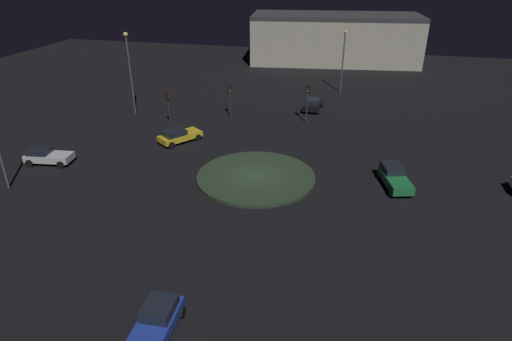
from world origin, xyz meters
TOP-DOWN VIEW (x-y plane):
  - ground_plane at (0.00, 0.00)m, footprint 116.78×116.78m
  - roundabout_island at (0.00, 0.00)m, footprint 10.20×10.20m
  - car_silver at (19.33, 1.60)m, footprint 4.31×2.42m
  - car_green at (-11.45, -1.31)m, footprint 2.88×4.53m
  - car_black at (-2.48, -19.65)m, footprint 2.31×3.93m
  - car_blue at (0.82, 17.86)m, footprint 2.10×3.97m
  - car_yellow at (9.59, -5.98)m, footprint 4.05×4.63m
  - traffic_light_southeast at (12.51, -10.48)m, footprint 0.39×0.38m
  - traffic_light_south at (-2.32, -14.86)m, footprint 0.33×0.38m
  - traffic_light_southeast_near at (6.71, -14.84)m, footprint 0.36×0.39m
  - streetlamp_south at (-5.31, -28.54)m, footprint 0.47×0.47m
  - streetlamp_southeast at (18.31, -13.34)m, footprint 0.52×0.52m
  - store_building at (-2.76, -47.68)m, footprint 29.89×14.37m

SIDE VIEW (x-z plane):
  - ground_plane at x=0.00m, z-range 0.00..0.00m
  - roundabout_island at x=0.00m, z-range 0.00..0.28m
  - car_black at x=-2.48m, z-range 0.05..1.41m
  - car_yellow at x=9.59m, z-range 0.04..1.45m
  - car_blue at x=0.82m, z-range 0.01..1.49m
  - car_silver at x=19.33m, z-range 0.03..1.48m
  - car_green at x=-11.45m, z-range 0.04..1.56m
  - traffic_light_southeast_near at x=6.71m, z-range 0.82..4.63m
  - traffic_light_southeast at x=12.51m, z-range 0.82..4.63m
  - traffic_light_south at x=-2.32m, z-range 0.93..5.36m
  - store_building at x=-2.76m, z-range 0.00..8.25m
  - streetlamp_south at x=-5.31m, z-range 0.98..9.38m
  - streetlamp_southeast at x=18.31m, z-range 1.32..10.88m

